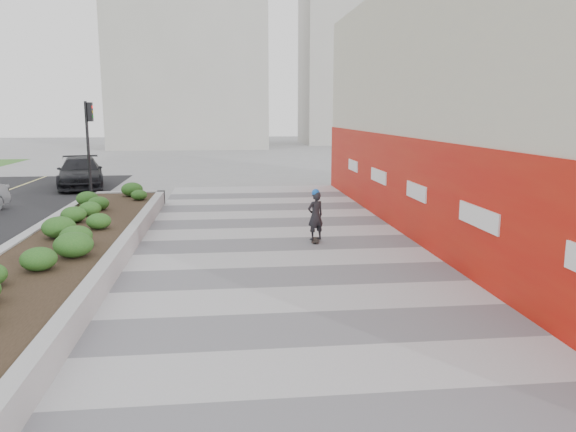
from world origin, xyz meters
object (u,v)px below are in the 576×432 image
planter (69,245)px  skateboarder (315,215)px  traffic_signal_near (89,136)px  car_dark (80,173)px

planter → skateboarder: (6.57, 1.37, 0.38)m
traffic_signal_near → skateboarder: traffic_signal_near is taller
traffic_signal_near → car_dark: 4.78m
skateboarder → car_dark: (-9.78, 13.22, -0.04)m
planter → skateboarder: size_ratio=11.46×
skateboarder → planter: bearing=-156.9°
planter → traffic_signal_near: 10.90m
car_dark → skateboarder: bearing=-66.2°
traffic_signal_near → car_dark: (-1.48, 4.08, -2.01)m
planter → traffic_signal_near: size_ratio=4.29×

